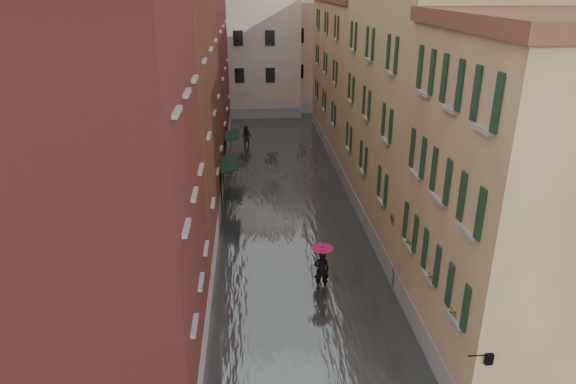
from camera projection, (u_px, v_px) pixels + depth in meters
name	position (u px, v px, depth m)	size (l,w,h in m)	color
ground	(308.00, 323.00, 20.74)	(120.00, 120.00, 0.00)	slate
floodwater	(285.00, 197.00, 32.71)	(10.00, 60.00, 0.20)	#474D4F
building_left_near	(95.00, 200.00, 15.95)	(6.00, 8.00, 13.00)	maroon
building_left_mid	(154.00, 121.00, 26.21)	(6.00, 14.00, 12.50)	brown
building_left_far	(185.00, 64.00, 39.79)	(6.00, 16.00, 14.00)	maroon
building_right_near	(525.00, 208.00, 17.22)	(6.00, 8.00, 11.50)	olive
building_right_mid	(423.00, 111.00, 27.10)	(6.00, 14.00, 13.00)	tan
building_right_far	(362.00, 78.00, 41.24)	(6.00, 16.00, 11.50)	olive
building_end_cream	(239.00, 49.00, 53.19)	(12.00, 9.00, 13.00)	beige
building_end_pink	(322.00, 51.00, 55.86)	(10.00, 9.00, 12.00)	tan
awning_near	(229.00, 164.00, 31.48)	(1.09, 3.39, 2.80)	black
awning_far	(232.00, 136.00, 37.32)	(1.09, 2.84, 2.80)	black
wall_lantern	(488.00, 358.00, 14.37)	(0.71, 0.22, 0.35)	black
window_planters	(423.00, 253.00, 18.97)	(0.59, 7.91, 0.84)	#9E4E33
pedestrian_main	(322.00, 264.00, 22.62)	(1.02, 1.02, 2.06)	black
pedestrian_far	(247.00, 137.00, 42.60)	(0.91, 0.71, 1.87)	black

